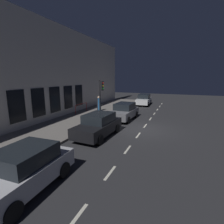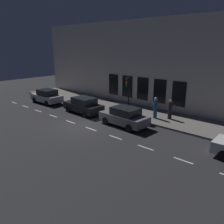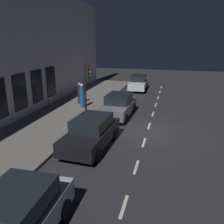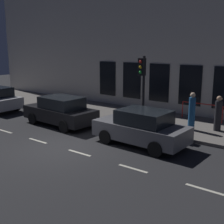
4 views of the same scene
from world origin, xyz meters
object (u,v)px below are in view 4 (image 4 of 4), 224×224
(pedestrian_1, at_px, (218,114))
(parked_car_3, at_px, (61,111))
(traffic_light, at_px, (142,78))
(pedestrian_0, at_px, (192,112))
(parked_car_0, at_px, (142,128))

(pedestrian_1, bearing_deg, parked_car_3, -51.91)
(traffic_light, relative_size, pedestrian_1, 2.08)
(pedestrian_0, height_order, pedestrian_1, pedestrian_0)
(parked_car_3, height_order, pedestrian_0, pedestrian_0)
(pedestrian_1, bearing_deg, pedestrian_0, -47.41)
(traffic_light, height_order, parked_car_0, traffic_light)
(pedestrian_0, bearing_deg, pedestrian_1, -17.31)
(traffic_light, bearing_deg, parked_car_0, -148.56)
(parked_car_0, bearing_deg, traffic_light, 33.43)
(parked_car_3, distance_m, pedestrian_0, 6.90)
(traffic_light, bearing_deg, pedestrian_0, -60.21)
(traffic_light, xyz_separation_m, parked_car_3, (-1.72, 4.09, -1.90))
(traffic_light, xyz_separation_m, pedestrian_1, (1.87, -3.23, -1.73))
(traffic_light, height_order, pedestrian_0, traffic_light)
(parked_car_0, relative_size, parked_car_3, 0.97)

